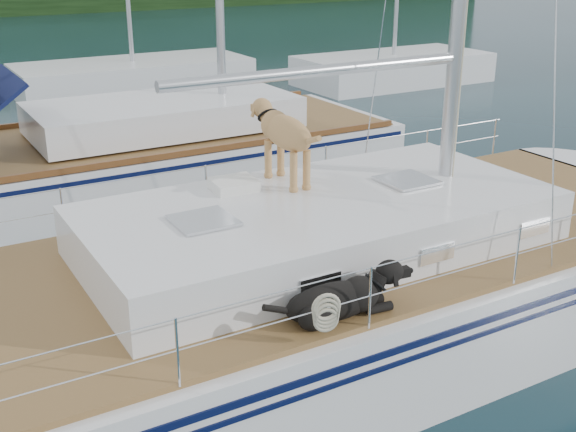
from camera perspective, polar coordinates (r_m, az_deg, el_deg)
ground at (r=8.35m, az=-2.33°, el=-11.37°), size 120.00×120.00×0.00m
main_sailboat at (r=8.05m, az=-1.80°, el=-7.11°), size 12.00×3.83×14.01m
neighbor_sailboat at (r=13.60m, az=-13.82°, el=3.90°), size 11.00×3.50×13.30m
bg_boat_center at (r=23.76m, az=-12.11°, el=10.69°), size 7.20×3.00×11.65m
bg_boat_east at (r=24.90m, az=8.31°, el=11.40°), size 6.40×3.00×11.65m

